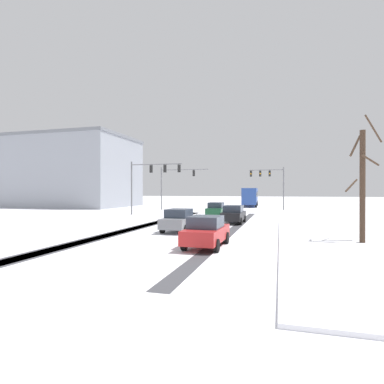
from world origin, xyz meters
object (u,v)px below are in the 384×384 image
at_px(bus_oncoming, 250,196).
at_px(car_black_second, 234,214).
at_px(traffic_signal_far_left, 175,180).
at_px(car_grey_third, 179,220).
at_px(car_dark_green_lead, 216,210).
at_px(traffic_signal_near_left, 151,175).
at_px(traffic_signal_far_right, 270,179).
at_px(office_building_far_left_block, 61,172).
at_px(car_red_fourth, 206,231).
at_px(bare_tree_sidewalk_near, 362,183).

bearing_deg(bus_oncoming, car_black_second, -87.57).
relative_size(traffic_signal_far_left, car_grey_third, 1.80).
bearing_deg(car_grey_third, car_dark_green_lead, 89.55).
xyz_separation_m(traffic_signal_near_left, traffic_signal_far_left, (-0.48, 10.02, -0.30)).
height_order(traffic_signal_far_left, car_grey_third, traffic_signal_far_left).
distance_m(traffic_signal_far_right, bus_oncoming, 11.24).
bearing_deg(office_building_far_left_block, car_dark_green_lead, -25.30).
distance_m(car_black_second, car_grey_third, 7.30).
relative_size(bus_oncoming, office_building_far_left_block, 0.41).
height_order(traffic_signal_far_left, traffic_signal_far_right, same).
height_order(traffic_signal_far_left, car_black_second, traffic_signal_far_left).
height_order(car_dark_green_lead, bus_oncoming, bus_oncoming).
bearing_deg(traffic_signal_far_right, car_red_fourth, -93.81).
height_order(car_grey_third, bus_oncoming, bus_oncoming).
bearing_deg(bus_oncoming, traffic_signal_near_left, -111.74).
relative_size(car_black_second, bus_oncoming, 0.37).
bearing_deg(traffic_signal_far_right, bus_oncoming, 110.61).
xyz_separation_m(car_red_fourth, office_building_far_left_block, (-36.22, 34.11, 5.60)).
relative_size(traffic_signal_near_left, traffic_signal_far_right, 1.00).
bearing_deg(car_grey_third, office_building_far_left_block, 139.04).
xyz_separation_m(car_black_second, office_building_far_left_block, (-35.89, 21.92, 5.60)).
height_order(car_grey_third, bare_tree_sidewalk_near, bare_tree_sidewalk_near).
bearing_deg(car_dark_green_lead, traffic_signal_far_right, 69.66).
bearing_deg(car_red_fourth, traffic_signal_near_left, 120.57).
distance_m(car_red_fourth, bus_oncoming, 43.22).
relative_size(bus_oncoming, bare_tree_sidewalk_near, 1.58).
distance_m(traffic_signal_near_left, traffic_signal_far_right, 19.36).
relative_size(car_dark_green_lead, car_grey_third, 1.00).
bearing_deg(traffic_signal_far_left, bus_oncoming, 54.39).
height_order(traffic_signal_near_left, bare_tree_sidewalk_near, bare_tree_sidewalk_near).
bearing_deg(traffic_signal_near_left, car_grey_third, -59.49).
xyz_separation_m(bus_oncoming, bare_tree_sidewalk_near, (9.80, -39.46, 1.37)).
distance_m(traffic_signal_far_right, bare_tree_sidewalk_near, 29.90).
distance_m(car_grey_third, car_red_fourth, 6.41).
distance_m(car_red_fourth, bare_tree_sidewalk_near, 9.33).
height_order(traffic_signal_far_right, car_grey_third, traffic_signal_far_right).
height_order(car_grey_third, car_red_fourth, same).
bearing_deg(bare_tree_sidewalk_near, traffic_signal_far_left, 128.13).
distance_m(car_black_second, bare_tree_sidewalk_near, 12.26).
xyz_separation_m(traffic_signal_near_left, car_dark_green_lead, (8.08, -0.56, -3.99)).
xyz_separation_m(traffic_signal_far_left, bus_oncoming, (10.10, 14.10, -2.52)).
height_order(car_black_second, office_building_far_left_block, office_building_far_left_block).
bearing_deg(office_building_far_left_block, car_grey_third, -40.96).
xyz_separation_m(bus_oncoming, office_building_far_left_block, (-34.58, -9.07, 4.42)).
bearing_deg(car_dark_green_lead, car_grey_third, -90.45).
relative_size(car_red_fourth, bus_oncoming, 0.37).
height_order(traffic_signal_near_left, traffic_signal_far_right, same).
distance_m(car_red_fourth, office_building_far_left_block, 50.06).
xyz_separation_m(car_grey_third, office_building_far_left_block, (-32.94, 28.60, 5.60)).
xyz_separation_m(traffic_signal_far_right, car_black_second, (-2.52, -20.79, -3.95)).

